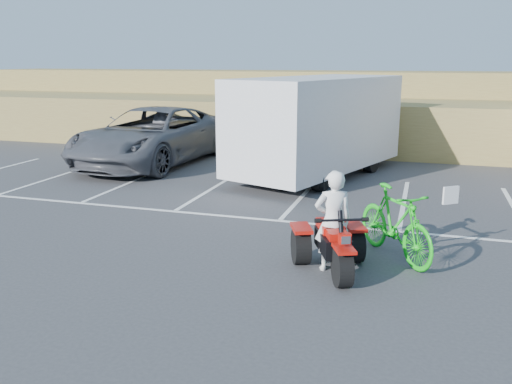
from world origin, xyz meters
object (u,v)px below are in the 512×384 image
(grey_pickup, at_px, (152,136))
(quad_atv_blue, at_px, (267,178))
(green_dirt_bike, at_px, (395,223))
(red_trike_atv, at_px, (333,272))
(cargo_trailer, at_px, (318,124))
(rider, at_px, (333,221))
(red_car, at_px, (143,137))
(quad_atv_green, at_px, (306,186))

(grey_pickup, xyz_separation_m, quad_atv_blue, (4.59, -1.13, -1.00))
(green_dirt_bike, bearing_deg, red_trike_atv, -169.94)
(cargo_trailer, xyz_separation_m, quad_atv_blue, (-1.46, -0.72, -1.69))
(green_dirt_bike, height_order, quad_atv_blue, green_dirt_bike)
(rider, relative_size, cargo_trailer, 0.25)
(cargo_trailer, bearing_deg, red_car, -176.23)
(green_dirt_bike, bearing_deg, red_car, 101.36)
(rider, relative_size, quad_atv_green, 1.10)
(quad_atv_blue, bearing_deg, quad_atv_green, -44.91)
(red_trike_atv, distance_m, green_dirt_bike, 1.59)
(red_trike_atv, xyz_separation_m, quad_atv_blue, (-3.31, 7.18, 0.00))
(red_trike_atv, relative_size, grey_pickup, 0.25)
(red_trike_atv, height_order, quad_atv_green, red_trike_atv)
(rider, xyz_separation_m, quad_atv_green, (-1.81, 6.27, -0.91))
(rider, height_order, green_dirt_bike, rider)
(cargo_trailer, bearing_deg, green_dirt_bike, -48.29)
(green_dirt_bike, relative_size, quad_atv_blue, 1.47)
(rider, xyz_separation_m, cargo_trailer, (-1.80, 7.76, 0.79))
(grey_pickup, distance_m, quad_atv_blue, 4.83)
(red_trike_atv, distance_m, quad_atv_blue, 7.90)
(rider, bearing_deg, quad_atv_blue, -87.92)
(grey_pickup, bearing_deg, quad_atv_green, -13.67)
(red_car, bearing_deg, rider, -38.69)
(grey_pickup, bearing_deg, red_trike_atv, -42.62)
(green_dirt_bike, height_order, cargo_trailer, cargo_trailer)
(cargo_trailer, relative_size, quad_atv_blue, 4.64)
(red_trike_atv, relative_size, green_dirt_bike, 0.77)
(red_car, bearing_deg, grey_pickup, -43.49)
(red_car, xyz_separation_m, cargo_trailer, (7.33, -2.04, 1.02))
(red_trike_atv, relative_size, cargo_trailer, 0.24)
(quad_atv_blue, relative_size, quad_atv_green, 0.94)
(green_dirt_bike, xyz_separation_m, quad_atv_blue, (-4.28, 6.12, -0.69))
(cargo_trailer, relative_size, quad_atv_green, 4.37)
(grey_pickup, bearing_deg, rider, -42.35)
(cargo_trailer, bearing_deg, grey_pickup, -164.60)
(rider, distance_m, cargo_trailer, 8.00)
(red_trike_atv, xyz_separation_m, quad_atv_green, (-1.87, 6.41, 0.00))
(rider, distance_m, quad_atv_green, 6.59)
(red_car, bearing_deg, quad_atv_blue, -16.83)
(grey_pickup, bearing_deg, quad_atv_blue, -10.06)
(rider, bearing_deg, red_trike_atv, 90.00)
(quad_atv_green, bearing_deg, cargo_trailer, 85.84)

